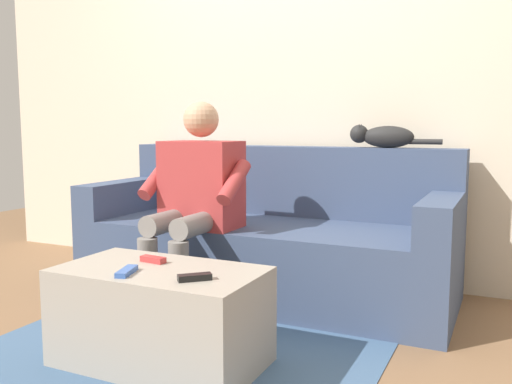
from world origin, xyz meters
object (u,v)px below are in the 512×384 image
Objects in this scene: coffee_table at (161,316)px; remote_blue at (127,271)px; cat_on_backrest at (383,136)px; couch at (269,242)px; remote_red at (153,259)px; remote_black at (195,277)px; person_solo_seated at (196,193)px.

remote_blue is (0.07, 0.12, 0.21)m from coffee_table.
remote_blue is at bearing 66.13° from cat_on_backrest.
couch is at bearing -90.00° from coffee_table.
couch is 18.41× the size of remote_red.
cat_on_backrest is at bearing -154.90° from couch.
remote_blue reaches higher than coffee_table.
coffee_table is at bearing -34.06° from remote_red.
couch reaches higher than coffee_table.
cat_on_backrest is 4.52× the size of remote_red.
remote_black reaches higher than remote_blue.
person_solo_seated is 0.85m from remote_blue.
couch is at bearing 25.10° from cat_on_backrest.
couch is 1.21m from remote_blue.
remote_blue is at bearing 143.48° from remote_black.
remote_black is at bearing 121.04° from person_solo_seated.
person_solo_seated reaches higher than coffee_table.
cat_on_backrest reaches higher than coffee_table.
remote_red is at bearing 85.25° from couch.
coffee_table is 6.62× the size of remote_black.
cat_on_backrest reaches higher than couch.
coffee_table is 7.27× the size of remote_red.
coffee_table is at bearing 66.65° from cat_on_backrest.
person_solo_seated is at bearing -4.80° from remote_blue.
coffee_table is 1.64m from cat_on_backrest.
person_solo_seated reaches higher than remote_black.
coffee_table is at bearing -46.65° from remote_blue.
couch is at bearing -20.45° from remote_blue.
person_solo_seated reaches higher than cat_on_backrest.
remote_blue is (0.07, 1.20, 0.11)m from couch.
person_solo_seated is at bearing 39.17° from cat_on_backrest.
cat_on_backrest is (-0.59, -0.27, 0.61)m from couch.
couch is 1.91× the size of person_solo_seated.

